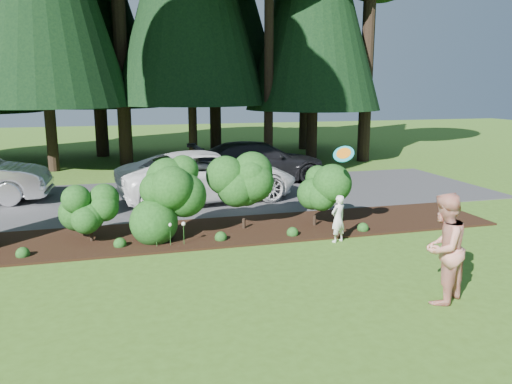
{
  "coord_description": "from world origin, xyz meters",
  "views": [
    {
      "loc": [
        -1.27,
        -8.3,
        3.48
      ],
      "look_at": [
        1.48,
        1.7,
        1.3
      ],
      "focal_mm": 35.0,
      "sensor_mm": 36.0,
      "label": 1
    }
  ],
  "objects_px": {
    "child": "(338,219)",
    "adult": "(443,248)",
    "car_white_suv": "(208,175)",
    "frisbee": "(344,154)",
    "car_dark_suv": "(259,162)"
  },
  "relations": [
    {
      "from": "car_white_suv",
      "to": "frisbee",
      "type": "relative_size",
      "value": 10.31
    },
    {
      "from": "car_white_suv",
      "to": "adult",
      "type": "xyz_separation_m",
      "value": [
        2.37,
        -8.43,
        0.12
      ]
    },
    {
      "from": "car_white_suv",
      "to": "car_dark_suv",
      "type": "height_order",
      "value": "car_white_suv"
    },
    {
      "from": "frisbee",
      "to": "car_dark_suv",
      "type": "bearing_deg",
      "value": 89.0
    },
    {
      "from": "child",
      "to": "frisbee",
      "type": "bearing_deg",
      "value": -165.46
    },
    {
      "from": "child",
      "to": "adult",
      "type": "distance_m",
      "value": 3.48
    },
    {
      "from": "car_white_suv",
      "to": "frisbee",
      "type": "height_order",
      "value": "frisbee"
    },
    {
      "from": "child",
      "to": "adult",
      "type": "height_order",
      "value": "adult"
    },
    {
      "from": "adult",
      "to": "frisbee",
      "type": "distance_m",
      "value": 3.71
    },
    {
      "from": "car_dark_suv",
      "to": "child",
      "type": "distance_m",
      "value": 7.58
    },
    {
      "from": "car_white_suv",
      "to": "adult",
      "type": "height_order",
      "value": "adult"
    },
    {
      "from": "car_dark_suv",
      "to": "adult",
      "type": "distance_m",
      "value": 11.02
    },
    {
      "from": "car_dark_suv",
      "to": "frisbee",
      "type": "xyz_separation_m",
      "value": [
        -0.13,
        -7.47,
        1.25
      ]
    },
    {
      "from": "adult",
      "to": "car_dark_suv",
      "type": "bearing_deg",
      "value": -120.37
    },
    {
      "from": "child",
      "to": "adult",
      "type": "relative_size",
      "value": 0.6
    }
  ]
}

